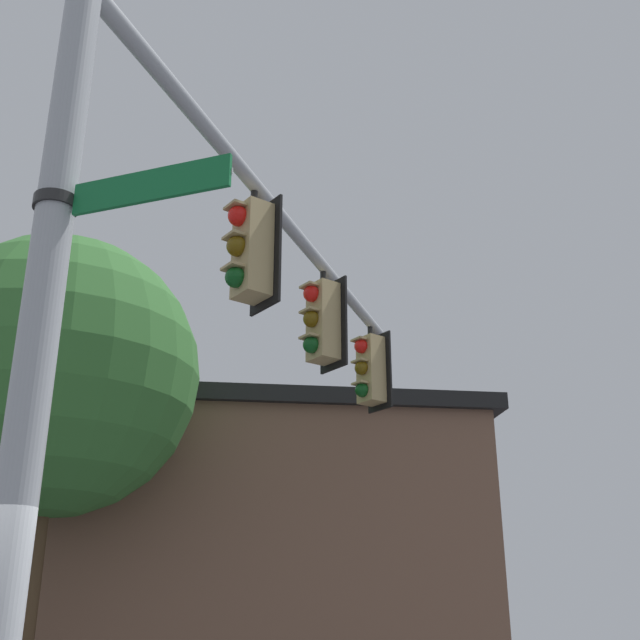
{
  "coord_description": "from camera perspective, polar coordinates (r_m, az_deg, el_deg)",
  "views": [
    {
      "loc": [
        -4.66,
        1.32,
        1.92
      ],
      "look_at": [
        2.87,
        -4.29,
        5.48
      ],
      "focal_mm": 44.16,
      "sensor_mm": 36.0,
      "label": 1
    }
  ],
  "objects": [
    {
      "name": "signal_pole",
      "position": [
        5.07,
        -19.9,
        -2.32
      ],
      "size": [
        0.25,
        0.25,
        6.82
      ],
      "primitive_type": "cylinder",
      "color": "#ADB2B7",
      "rests_on": "ground"
    },
    {
      "name": "traffic_light_mid_outer",
      "position": [
        12.16,
        3.64,
        -3.59
      ],
      "size": [
        0.54,
        0.49,
        1.31
      ],
      "color": "black"
    },
    {
      "name": "street_name_sign",
      "position": [
        5.26,
        -15.32,
        8.76
      ],
      "size": [
        1.2,
        0.86,
        0.22
      ],
      "color": "#147238"
    },
    {
      "name": "traffic_light_nearest_pole",
      "position": [
        8.24,
        -5.04,
        5.08
      ],
      "size": [
        0.54,
        0.49,
        1.31
      ],
      "color": "black"
    },
    {
      "name": "traffic_light_mid_inner",
      "position": [
        10.15,
        0.14,
        -0.09
      ],
      "size": [
        0.54,
        0.49,
        1.31
      ],
      "color": "black"
    },
    {
      "name": "storefront_building",
      "position": [
        17.31,
        -11.55,
        -17.14
      ],
      "size": [
        13.14,
        14.78,
        5.76
      ],
      "color": "brown",
      "rests_on": "ground"
    },
    {
      "name": "mast_arm",
      "position": [
        9.39,
        -2.35,
        6.91
      ],
      "size": [
        4.59,
        6.76,
        0.16
      ],
      "primitive_type": "cylinder",
      "rotation": [
        0.0,
        1.57,
        5.3
      ],
      "color": "#ADB2B7"
    },
    {
      "name": "tree_by_storefront",
      "position": [
        12.86,
        -18.49,
        -3.8
      ],
      "size": [
        4.37,
        4.37,
        7.63
      ],
      "color": "#4C3823",
      "rests_on": "ground"
    }
  ]
}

